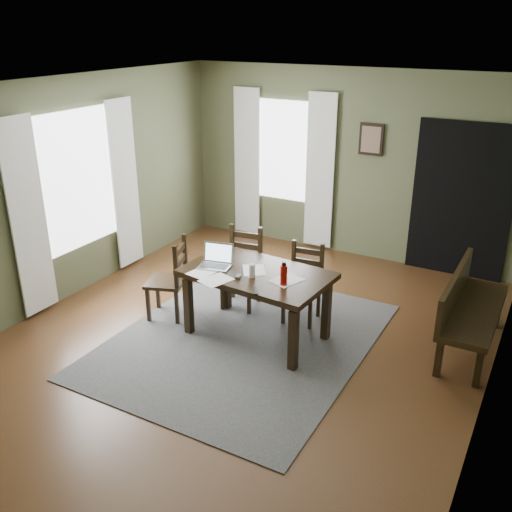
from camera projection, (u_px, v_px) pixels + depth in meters
The scene contains 25 objects.
ground at pixel (243, 340), 6.32m from camera, with size 5.00×6.00×0.01m.
room_shell at pixel (241, 182), 5.62m from camera, with size 5.02×6.02×2.71m.
rug at pixel (243, 339), 6.31m from camera, with size 2.60×3.20×0.01m.
dining_table at pixel (257, 280), 6.14m from camera, with size 1.62×1.05×0.78m.
chair_end at pixel (170, 280), 6.64m from camera, with size 0.54×0.54×0.98m.
chair_back_left at pixel (242, 269), 6.93m from camera, with size 0.49×0.49×0.98m.
chair_back_right at pixel (303, 284), 6.60m from camera, with size 0.44×0.44×0.91m.
bench at pixel (467, 305), 5.97m from camera, with size 0.49×1.54×0.87m.
laptop at pixel (217, 260), 6.24m from camera, with size 0.39×0.34×0.23m.
computer_mouse at pixel (238, 277), 5.95m from camera, with size 0.05×0.09×0.03m, color #3F3F42.
tv_remote at pixel (256, 291), 5.65m from camera, with size 0.04×0.16×0.02m, color black.
drinking_glass at pixel (252, 271), 5.94m from camera, with size 0.07×0.07×0.15m, color silver.
water_bottle at pixel (284, 275), 5.76m from camera, with size 0.09×0.09×0.25m.
paper_a at pixel (203, 272), 6.09m from camera, with size 0.24×0.31×0.00m, color white.
paper_c at pixel (254, 270), 6.14m from camera, with size 0.23×0.30×0.00m, color white.
paper_d at pixel (287, 280), 5.90m from camera, with size 0.24×0.32×0.00m, color white.
paper_e at pixel (216, 280), 5.90m from camera, with size 0.24×0.32×0.00m, color white.
window_left at pixel (77, 180), 7.02m from camera, with size 0.01×1.30×1.70m.
window_back at pixel (283, 151), 8.61m from camera, with size 1.00×0.01×1.50m.
curtain_left_near at pixel (28, 219), 6.44m from camera, with size 0.03×0.48×2.30m.
curtain_left_far at pixel (125, 185), 7.77m from camera, with size 0.03×0.48×2.30m.
curtain_back_left at pixel (247, 163), 8.95m from camera, with size 0.44×0.03×2.30m.
curtain_back_right at pixel (320, 172), 8.40m from camera, with size 0.44×0.03×2.30m.
framed_picture at pixel (371, 139), 7.89m from camera, with size 0.34×0.03×0.44m.
doorway_back at pixel (461, 201), 7.58m from camera, with size 1.30×0.03×2.10m.
Camera 1 is at (2.77, -4.72, 3.28)m, focal length 40.00 mm.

